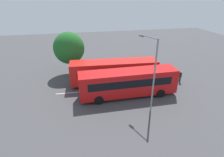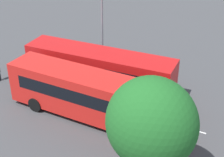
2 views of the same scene
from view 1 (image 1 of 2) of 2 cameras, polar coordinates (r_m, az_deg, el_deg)
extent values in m
plane|color=#424244|center=(23.22, 1.99, -3.30)|extent=(73.46, 73.46, 0.00)
cube|color=red|center=(21.07, 5.09, -1.18)|extent=(11.29, 2.42, 2.80)
cube|color=black|center=(22.91, 18.72, 1.84)|extent=(0.13, 2.11, 1.18)
cube|color=black|center=(21.93, 4.26, 0.95)|extent=(9.47, 0.10, 0.90)
cube|color=black|center=(19.93, 6.07, -1.79)|extent=(9.47, 0.10, 0.90)
cube|color=black|center=(22.75, 18.93, 2.92)|extent=(0.11, 1.92, 0.32)
cube|color=black|center=(23.72, 18.14, -2.43)|extent=(0.11, 2.20, 0.36)
cylinder|color=black|center=(23.77, 12.57, -1.84)|extent=(1.03, 0.28, 1.02)
cylinder|color=black|center=(21.98, 14.89, -4.49)|extent=(1.03, 0.28, 1.02)
cylinder|color=black|center=(21.99, -4.96, -3.64)|extent=(1.03, 0.28, 1.02)
cylinder|color=black|center=(20.05, -4.13, -6.75)|extent=(1.03, 0.28, 1.02)
cube|color=red|center=(23.89, 0.65, 2.27)|extent=(11.42, 3.15, 2.80)
cube|color=black|center=(25.01, 13.49, 4.50)|extent=(0.26, 2.11, 1.18)
cube|color=black|center=(24.83, 0.25, 4.04)|extent=(9.46, 0.72, 0.90)
cube|color=black|center=(22.70, 1.09, 1.89)|extent=(9.46, 0.72, 0.90)
cube|color=black|center=(24.86, 13.64, 5.50)|extent=(0.23, 1.92, 0.32)
cube|color=black|center=(25.76, 13.12, 0.49)|extent=(0.25, 2.20, 0.36)
cylinder|color=black|center=(26.14, 8.11, 1.15)|extent=(1.04, 0.35, 1.02)
cylinder|color=black|center=(24.18, 9.53, -1.06)|extent=(1.04, 0.35, 1.02)
cylinder|color=black|center=(25.21, -7.90, 0.21)|extent=(1.04, 0.35, 1.02)
cylinder|color=black|center=(23.17, -7.81, -2.18)|extent=(1.04, 0.35, 1.02)
cylinder|color=#232833|center=(26.37, 20.53, -0.38)|extent=(0.13, 0.13, 0.78)
cylinder|color=#232833|center=(26.49, 20.35, -0.23)|extent=(0.13, 0.13, 0.78)
cylinder|color=#232328|center=(26.15, 20.67, 1.08)|extent=(0.33, 0.33, 0.62)
sphere|color=tan|center=(25.99, 20.81, 1.91)|extent=(0.21, 0.21, 0.21)
cylinder|color=gray|center=(17.70, 12.99, 0.11)|extent=(0.16, 0.16, 7.59)
cylinder|color=gray|center=(17.20, 11.64, 12.58)|extent=(0.88, 2.01, 0.10)
cube|color=slate|center=(17.97, 9.20, 13.05)|extent=(0.39, 0.59, 0.14)
cylinder|color=#4C3823|center=(27.60, -12.72, 3.65)|extent=(0.44, 0.44, 2.38)
ellipsoid|color=#1E6023|center=(26.71, -13.30, 9.25)|extent=(4.33, 3.89, 4.54)
cube|color=silver|center=(23.22, 1.99, -3.29)|extent=(15.45, 0.82, 0.01)
camera|label=2|loc=(38.31, -20.69, 27.35)|focal=54.72mm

